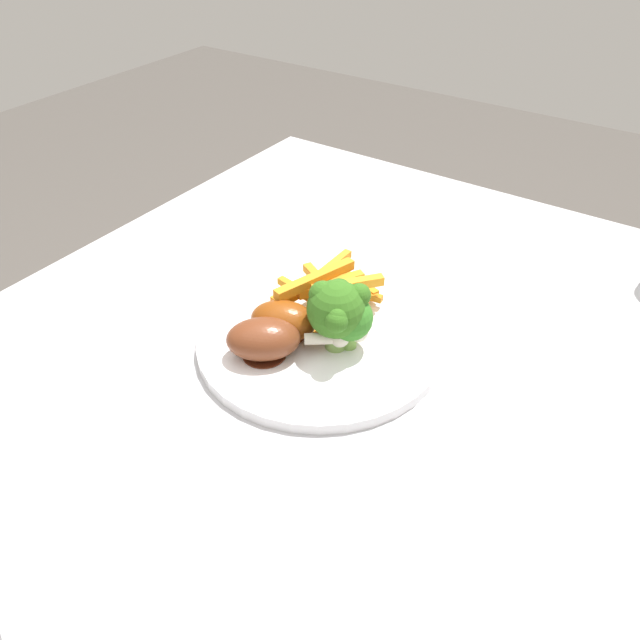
{
  "coord_description": "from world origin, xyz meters",
  "views": [
    {
      "loc": [
        0.4,
        0.27,
        1.19
      ],
      "look_at": [
        -0.04,
        -0.02,
        0.79
      ],
      "focal_mm": 36.15,
      "sensor_mm": 36.0,
      "label": 1
    }
  ],
  "objects_px": {
    "broccoli_floret_front": "(348,319)",
    "chicken_drumstick_near": "(268,339)",
    "dinner_plate": "(320,340)",
    "chicken_drumstick_far": "(289,322)",
    "carrot_fries_pile": "(326,291)",
    "fork": "(2,594)",
    "dining_table": "(319,453)",
    "broccoli_floret_middle": "(340,308)"
  },
  "relations": [
    {
      "from": "dining_table",
      "to": "fork",
      "type": "height_order",
      "value": "fork"
    },
    {
      "from": "dining_table",
      "to": "chicken_drumstick_near",
      "type": "distance_m",
      "value": 0.16
    },
    {
      "from": "carrot_fries_pile",
      "to": "dining_table",
      "type": "bearing_deg",
      "value": 29.59
    },
    {
      "from": "fork",
      "to": "broccoli_floret_middle",
      "type": "bearing_deg",
      "value": 104.71
    },
    {
      "from": "fork",
      "to": "dining_table",
      "type": "bearing_deg",
      "value": 104.33
    },
    {
      "from": "chicken_drumstick_near",
      "to": "chicken_drumstick_far",
      "type": "bearing_deg",
      "value": 178.75
    },
    {
      "from": "dining_table",
      "to": "broccoli_floret_middle",
      "type": "bearing_deg",
      "value": 174.99
    },
    {
      "from": "broccoli_floret_front",
      "to": "fork",
      "type": "xyz_separation_m",
      "value": [
        0.36,
        -0.06,
        -0.05
      ]
    },
    {
      "from": "dining_table",
      "to": "broccoli_floret_front",
      "type": "height_order",
      "value": "broccoli_floret_front"
    },
    {
      "from": "carrot_fries_pile",
      "to": "chicken_drumstick_near",
      "type": "bearing_deg",
      "value": -1.54
    },
    {
      "from": "dinner_plate",
      "to": "chicken_drumstick_far",
      "type": "height_order",
      "value": "chicken_drumstick_far"
    },
    {
      "from": "dinner_plate",
      "to": "chicken_drumstick_far",
      "type": "relative_size",
      "value": 2.1
    },
    {
      "from": "dining_table",
      "to": "broccoli_floret_middle",
      "type": "height_order",
      "value": "broccoli_floret_middle"
    },
    {
      "from": "broccoli_floret_front",
      "to": "chicken_drumstick_near",
      "type": "xyz_separation_m",
      "value": [
        0.05,
        -0.06,
        -0.02
      ]
    },
    {
      "from": "carrot_fries_pile",
      "to": "fork",
      "type": "height_order",
      "value": "carrot_fries_pile"
    },
    {
      "from": "dinner_plate",
      "to": "fork",
      "type": "distance_m",
      "value": 0.36
    },
    {
      "from": "broccoli_floret_front",
      "to": "carrot_fries_pile",
      "type": "distance_m",
      "value": 0.07
    },
    {
      "from": "broccoli_floret_front",
      "to": "chicken_drumstick_far",
      "type": "relative_size",
      "value": 0.49
    },
    {
      "from": "chicken_drumstick_far",
      "to": "fork",
      "type": "height_order",
      "value": "chicken_drumstick_far"
    },
    {
      "from": "carrot_fries_pile",
      "to": "chicken_drumstick_near",
      "type": "relative_size",
      "value": 1.18
    },
    {
      "from": "chicken_drumstick_near",
      "to": "fork",
      "type": "relative_size",
      "value": 0.6
    },
    {
      "from": "dinner_plate",
      "to": "carrot_fries_pile",
      "type": "xyz_separation_m",
      "value": [
        -0.05,
        -0.02,
        0.03
      ]
    },
    {
      "from": "dining_table",
      "to": "chicken_drumstick_near",
      "type": "bearing_deg",
      "value": -69.03
    },
    {
      "from": "dining_table",
      "to": "broccoli_floret_middle",
      "type": "distance_m",
      "value": 0.19
    },
    {
      "from": "broccoli_floret_front",
      "to": "carrot_fries_pile",
      "type": "xyz_separation_m",
      "value": [
        -0.05,
        -0.06,
        -0.01
      ]
    },
    {
      "from": "dining_table",
      "to": "fork",
      "type": "xyz_separation_m",
      "value": [
        0.32,
        -0.05,
        0.13
      ]
    },
    {
      "from": "dining_table",
      "to": "broccoli_floret_front",
      "type": "distance_m",
      "value": 0.18
    },
    {
      "from": "dining_table",
      "to": "chicken_drumstick_near",
      "type": "height_order",
      "value": "chicken_drumstick_near"
    },
    {
      "from": "chicken_drumstick_near",
      "to": "fork",
      "type": "xyz_separation_m",
      "value": [
        0.31,
        -0.0,
        -0.03
      ]
    },
    {
      "from": "broccoli_floret_front",
      "to": "carrot_fries_pile",
      "type": "relative_size",
      "value": 0.44
    },
    {
      "from": "broccoli_floret_front",
      "to": "fork",
      "type": "height_order",
      "value": "broccoli_floret_front"
    },
    {
      "from": "broccoli_floret_middle",
      "to": "dining_table",
      "type": "bearing_deg",
      "value": -5.01
    },
    {
      "from": "dinner_plate",
      "to": "broccoli_floret_front",
      "type": "height_order",
      "value": "broccoli_floret_front"
    },
    {
      "from": "carrot_fries_pile",
      "to": "fork",
      "type": "relative_size",
      "value": 0.71
    },
    {
      "from": "dinner_plate",
      "to": "dining_table",
      "type": "bearing_deg",
      "value": 33.34
    },
    {
      "from": "chicken_drumstick_far",
      "to": "broccoli_floret_middle",
      "type": "bearing_deg",
      "value": 108.17
    },
    {
      "from": "dining_table",
      "to": "fork",
      "type": "relative_size",
      "value": 5.09
    },
    {
      "from": "dinner_plate",
      "to": "fork",
      "type": "xyz_separation_m",
      "value": [
        0.36,
        -0.03,
        -0.0
      ]
    },
    {
      "from": "broccoli_floret_front",
      "to": "chicken_drumstick_far",
      "type": "bearing_deg",
      "value": -71.47
    },
    {
      "from": "broccoli_floret_front",
      "to": "dinner_plate",
      "type": "bearing_deg",
      "value": -91.35
    },
    {
      "from": "fork",
      "to": "chicken_drumstick_far",
      "type": "bearing_deg",
      "value": 112.73
    },
    {
      "from": "broccoli_floret_front",
      "to": "carrot_fries_pile",
      "type": "bearing_deg",
      "value": -129.19
    }
  ]
}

